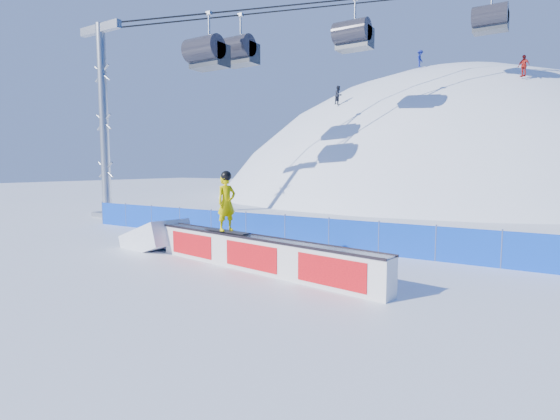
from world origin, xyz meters
The scene contains 7 objects.
ground centered at (0.00, 0.00, 0.00)m, with size 160.00×160.00×0.00m, color white.
snow_hill centered at (0.00, 42.00, -18.00)m, with size 64.00×64.00×64.00m.
safety_fence centered at (0.00, 4.50, 0.60)m, with size 22.05×0.05×1.30m.
rail_box centered at (2.72, 0.11, 0.53)m, with size 9.01×2.12×1.08m.
snow_ramp centered at (-2.84, 1.04, 0.00)m, with size 2.53×1.69×0.95m, color white, non-canonical shape.
snowboarder centered at (1.34, 0.34, 2.06)m, with size 1.93×0.77×1.98m.
distant_skiers centered at (1.83, 29.64, 11.10)m, with size 19.13×10.09×6.83m.
Camera 1 is at (10.35, -10.63, 3.20)m, focal length 28.00 mm.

